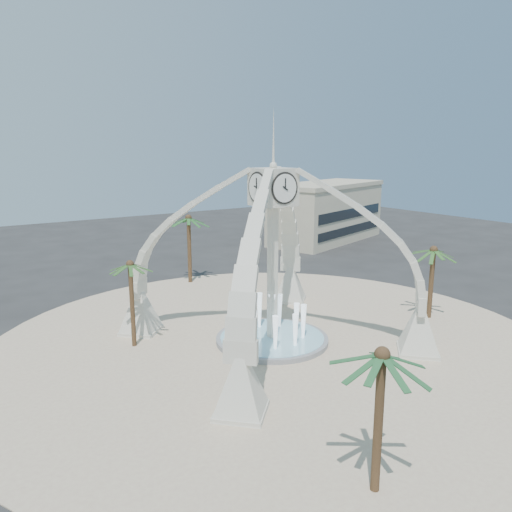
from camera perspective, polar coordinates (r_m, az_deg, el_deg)
ground at (r=36.21m, az=1.84°, el=-9.82°), size 140.00×140.00×0.00m
plaza at (r=36.20m, az=1.84°, el=-9.77°), size 40.00×40.00×0.06m
clock_tower at (r=34.30m, az=1.92°, el=0.28°), size 17.94×17.94×16.30m
fountain at (r=36.11m, az=1.85°, el=-9.39°), size 8.00×8.00×3.62m
building_ne at (r=74.82m, az=8.07°, el=5.03°), size 21.87×14.17×8.60m
palm_east at (r=42.01m, az=19.64°, el=0.57°), size 4.64×4.64×6.44m
palm_west at (r=34.76m, az=-14.20°, el=-1.08°), size 4.05×4.05×6.56m
palm_north at (r=50.64m, az=-7.72°, el=4.22°), size 4.47×4.47×7.51m
palm_south at (r=19.97m, az=14.22°, el=-11.12°), size 4.72×4.72×6.66m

